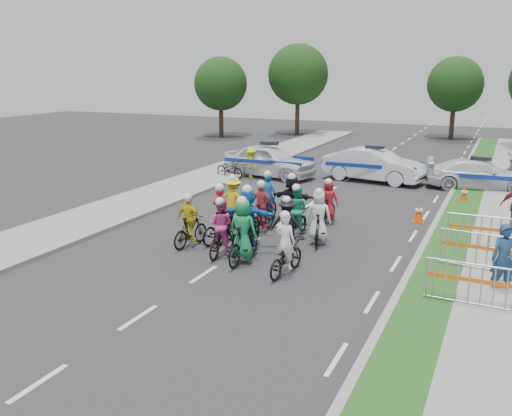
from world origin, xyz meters
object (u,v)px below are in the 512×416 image
at_px(rider_11, 292,204).
at_px(parked_bike, 230,169).
at_px(rider_2, 221,234).
at_px(police_car_0, 269,161).
at_px(rider_3, 190,226).
at_px(rider_1, 243,237).
at_px(cone_0, 419,213).
at_px(rider_0, 286,253).
at_px(rider_9, 262,212).
at_px(police_car_1, 374,165).
at_px(rider_6, 221,223).
at_px(tree_3, 298,74).
at_px(tree_0, 221,84).
at_px(spectator_0, 504,259).
at_px(barrier_1, 476,253).
at_px(rider_12, 268,205).
at_px(rider_10, 234,207).
at_px(rider_5, 248,223).
at_px(cone_1, 464,194).
at_px(tree_4, 455,84).
at_px(rider_4, 287,231).
at_px(marshal_hiviz, 251,163).
at_px(rider_13, 329,206).
at_px(rider_8, 296,217).
at_px(barrier_0, 469,286).
at_px(police_car_2, 479,175).
at_px(barrier_2, 481,233).

height_order(rider_11, parked_bike, rider_11).
height_order(rider_2, police_car_0, rider_2).
xyz_separation_m(rider_2, rider_3, (-1.28, 0.35, -0.00)).
relative_size(rider_1, cone_0, 2.83).
xyz_separation_m(rider_0, rider_9, (-2.19, 3.45, 0.10)).
height_order(rider_0, police_car_1, rider_0).
height_order(rider_6, tree_3, tree_3).
bearing_deg(rider_3, tree_0, -56.23).
xyz_separation_m(rider_9, rider_11, (0.67, 1.09, 0.11)).
bearing_deg(spectator_0, barrier_1, 102.21).
bearing_deg(rider_12, parked_bike, -60.44).
xyz_separation_m(rider_3, rider_10, (0.26, 2.54, 0.07)).
bearing_deg(rider_1, tree_3, -71.96).
xyz_separation_m(spectator_0, barrier_1, (-0.69, 1.36, -0.33)).
height_order(rider_10, police_car_1, rider_10).
relative_size(rider_5, cone_1, 2.93).
bearing_deg(tree_0, spectator_0, -50.71).
height_order(rider_11, rider_12, rider_11).
bearing_deg(tree_0, police_car_0, -54.43).
relative_size(rider_11, tree_3, 0.26).
height_order(cone_1, tree_4, tree_4).
relative_size(tree_0, tree_4, 1.00).
relative_size(rider_1, rider_4, 1.09).
bearing_deg(marshal_hiviz, rider_13, 172.43).
distance_m(rider_8, barrier_0, 6.77).
distance_m(marshal_hiviz, tree_3, 19.70).
bearing_deg(rider_8, rider_13, -102.58).
bearing_deg(tree_3, police_car_2, -48.48).
bearing_deg(rider_11, barrier_1, 162.37).
height_order(rider_1, rider_6, rider_1).
xyz_separation_m(rider_8, rider_9, (-1.26, 0.07, 0.02)).
distance_m(rider_0, cone_1, 11.55).
bearing_deg(rider_4, rider_6, -13.12).
relative_size(barrier_2, tree_3, 0.27).
height_order(rider_1, parked_bike, rider_1).
xyz_separation_m(rider_12, police_car_2, (6.62, 9.21, 0.05)).
distance_m(police_car_0, barrier_1, 15.00).
bearing_deg(cone_0, rider_1, -120.61).
height_order(rider_13, cone_1, rider_13).
bearing_deg(rider_1, rider_4, -119.88).
bearing_deg(police_car_0, rider_4, -144.96).
bearing_deg(police_car_0, barrier_0, -131.73).
xyz_separation_m(rider_10, tree_4, (4.33, 29.44, 3.45)).
bearing_deg(rider_8, spectator_0, 158.43).
xyz_separation_m(rider_2, spectator_0, (7.71, 0.18, 0.22)).
bearing_deg(rider_10, rider_6, 105.90).
bearing_deg(rider_11, rider_13, -135.86).
bearing_deg(cone_0, tree_0, 132.62).
relative_size(rider_10, rider_11, 0.98).
height_order(rider_12, tree_0, tree_0).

